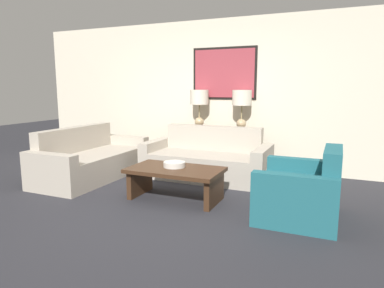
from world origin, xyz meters
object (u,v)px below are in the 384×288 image
table_lamp_left (199,101)px  decorative_bowl (174,164)px  console_table (219,149)px  couch_by_back_wall (207,161)px  armchair_near_back_wall (301,193)px  couch_by_side (91,161)px  table_lamp_right (242,102)px  coffee_table (175,176)px

table_lamp_left → decorative_bowl: bearing=-78.3°
console_table → couch_by_back_wall: couch_by_back_wall is taller
couch_by_back_wall → decorative_bowl: size_ratio=6.93×
armchair_near_back_wall → decorative_bowl: bearing=177.6°
table_lamp_left → couch_by_side: 2.13m
console_table → couch_by_side: size_ratio=0.60×
couch_by_side → decorative_bowl: couch_by_side is taller
console_table → couch_by_back_wall: size_ratio=0.60×
table_lamp_right → couch_by_back_wall: size_ratio=0.34×
table_lamp_left → armchair_near_back_wall: table_lamp_left is taller
couch_by_side → decorative_bowl: (1.71, -0.39, 0.18)m
table_lamp_left → couch_by_back_wall: 1.19m
console_table → couch_by_side: 2.21m
table_lamp_right → armchair_near_back_wall: size_ratio=0.68×
table_lamp_left → decorative_bowl: 1.95m
table_lamp_left → coffee_table: (0.41, -1.82, -0.90)m
couch_by_side → armchair_near_back_wall: same height
table_lamp_right → armchair_near_back_wall: table_lamp_right is taller
table_lamp_left → decorative_bowl: size_ratio=2.34×
couch_by_side → couch_by_back_wall: bearing=23.3°
table_lamp_left → couch_by_back_wall: size_ratio=0.34×
couch_by_side → decorative_bowl: 1.76m
armchair_near_back_wall → couch_by_side: bearing=172.2°
table_lamp_right → coffee_table: 2.06m
couch_by_back_wall → armchair_near_back_wall: bearing=-36.9°
coffee_table → armchair_near_back_wall: size_ratio=1.22×
couch_by_back_wall → coffee_table: size_ratio=1.66×
console_table → decorative_bowl: 1.76m
table_lamp_right → couch_by_back_wall: (-0.39, -0.62, -0.94)m
armchair_near_back_wall → console_table: bearing=131.2°
table_lamp_right → couch_by_back_wall: bearing=-122.1°
table_lamp_left → armchair_near_back_wall: size_ratio=0.68×
table_lamp_right → armchair_near_back_wall: 2.38m
couch_by_back_wall → couch_by_side: same height
couch_by_side → armchair_near_back_wall: (3.33, -0.46, 0.01)m
console_table → decorative_bowl: console_table is taller
couch_by_side → coffee_table: bearing=-14.4°
couch_by_back_wall → decorative_bowl: 1.15m
table_lamp_left → couch_by_side: size_ratio=0.34×
couch_by_side → coffee_table: 1.81m
console_table → couch_by_back_wall: 0.63m
couch_by_back_wall → armchair_near_back_wall: same height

